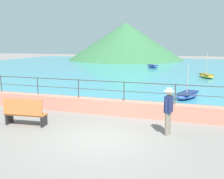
% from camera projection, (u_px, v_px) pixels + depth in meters
% --- Properties ---
extents(ground_plane, '(120.00, 120.00, 0.00)m').
position_uv_depth(ground_plane, '(99.00, 139.00, 9.23)').
color(ground_plane, slate).
extents(promenade_wall, '(20.00, 0.56, 0.70)m').
position_uv_depth(promenade_wall, '(124.00, 108.00, 12.16)').
color(promenade_wall, tan).
rests_on(promenade_wall, ground).
extents(railing, '(18.44, 0.04, 0.90)m').
position_uv_depth(railing, '(124.00, 87.00, 11.98)').
color(railing, '#383330').
rests_on(railing, promenade_wall).
extents(lake_water, '(64.00, 44.32, 0.06)m').
position_uv_depth(lake_water, '(171.00, 69.00, 33.38)').
color(lake_water, teal).
rests_on(lake_water, ground).
extents(hill_main, '(22.16, 22.16, 7.08)m').
position_uv_depth(hill_main, '(126.00, 41.00, 50.15)').
color(hill_main, '#33663D').
rests_on(hill_main, ground).
extents(bench_main, '(1.75, 0.71, 1.13)m').
position_uv_depth(bench_main, '(25.00, 112.00, 10.64)').
color(bench_main, '#B76633').
rests_on(bench_main, ground).
extents(person_walking, '(0.38, 0.55, 1.75)m').
position_uv_depth(person_walking, '(168.00, 109.00, 9.49)').
color(person_walking, slate).
rests_on(person_walking, ground).
extents(boat_0, '(1.78, 2.47, 2.35)m').
position_uv_depth(boat_0, '(206.00, 76.00, 24.72)').
color(boat_0, gold).
rests_on(boat_0, lake_water).
extents(boat_1, '(1.63, 2.47, 2.06)m').
position_uv_depth(boat_1, '(187.00, 95.00, 15.67)').
color(boat_1, '#2D4C9E').
rests_on(boat_1, lake_water).
extents(boat_3, '(2.07, 2.39, 0.36)m').
position_uv_depth(boat_3, '(153.00, 66.00, 34.65)').
color(boat_3, '#2D4C9E').
rests_on(boat_3, lake_water).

